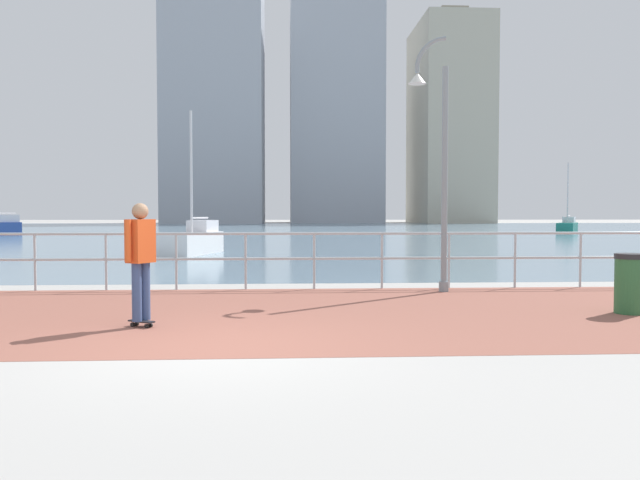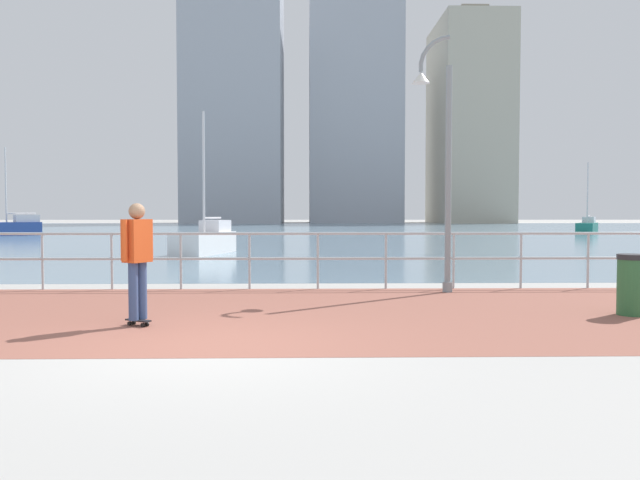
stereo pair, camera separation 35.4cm
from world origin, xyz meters
name	(u,v)px [view 2 (the right image)]	position (x,y,z in m)	size (l,w,h in m)	color
ground	(291,234)	(0.00, 40.00, 0.00)	(220.00, 220.00, 0.00)	#ADAAA5
brick_paving	(232,313)	(0.00, 2.55, 0.00)	(28.00, 6.23, 0.01)	#935647
harbor_water	(293,230)	(0.00, 50.66, 0.00)	(180.00, 88.00, 0.00)	#6B899E
waterfront_railing	(249,250)	(0.00, 5.66, 0.80)	(25.25, 0.06, 1.17)	#B2BCC1
lamppost	(440,151)	(3.78, 5.10, 2.77)	(0.80, 0.40, 5.01)	gray
skateboarder	(137,253)	(-1.15, 1.41, 1.01)	(0.40, 0.51, 1.69)	black
trash_bin	(632,285)	(6.12, 2.18, 0.47)	(0.46, 0.46, 0.93)	#2D6638
sailboat_blue	(206,240)	(-2.69, 17.04, 0.52)	(2.05, 4.02, 5.41)	white
sailboat_navy	(9,227)	(-19.69, 37.62, 0.59)	(4.31, 3.72, 6.15)	#284799
sailboat_yellow	(587,227)	(22.71, 40.75, 0.52)	(3.01, 3.97, 5.47)	#197266
tower_brick	(469,123)	(28.07, 97.47, 16.55)	(10.96, 17.65, 34.77)	#B2AD99
tower_concrete	(354,118)	(9.19, 99.47, 17.62)	(14.88, 15.41, 36.90)	#A3A8B2
tower_beige	(235,86)	(-10.23, 95.30, 22.00)	(15.18, 16.38, 45.67)	#A3A8B2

